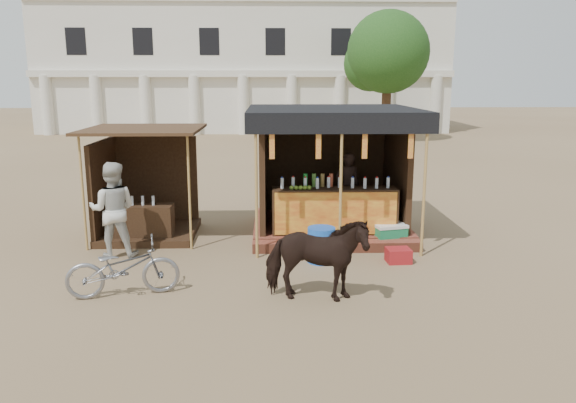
# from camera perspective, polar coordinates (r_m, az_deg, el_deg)

# --- Properties ---
(ground) EXTENTS (120.00, 120.00, 0.00)m
(ground) POSITION_cam_1_polar(r_m,az_deg,el_deg) (9.48, 0.30, -8.59)
(ground) COLOR #846B4C
(ground) RESTS_ON ground
(main_stall) EXTENTS (3.60, 3.61, 2.78)m
(main_stall) POSITION_cam_1_polar(r_m,az_deg,el_deg) (12.50, 4.42, 1.40)
(main_stall) COLOR #974A31
(main_stall) RESTS_ON ground
(secondary_stall) EXTENTS (2.40, 2.40, 2.38)m
(secondary_stall) POSITION_cam_1_polar(r_m,az_deg,el_deg) (12.67, -14.71, 0.39)
(secondary_stall) COLOR #372314
(secondary_stall) RESTS_ON ground
(cow) EXTENTS (1.69, 0.95, 1.36)m
(cow) POSITION_cam_1_polar(r_m,az_deg,el_deg) (8.67, 2.85, -5.87)
(cow) COLOR black
(cow) RESTS_ON ground
(motorbike) EXTENTS (1.85, 0.99, 0.92)m
(motorbike) POSITION_cam_1_polar(r_m,az_deg,el_deg) (9.31, -16.41, -6.50)
(motorbike) COLOR gray
(motorbike) RESTS_ON ground
(bystander) EXTENTS (0.94, 0.75, 1.85)m
(bystander) POSITION_cam_1_polar(r_m,az_deg,el_deg) (11.30, -17.36, -0.81)
(bystander) COLOR beige
(bystander) RESTS_ON ground
(blue_barrel) EXTENTS (0.66, 0.66, 0.67)m
(blue_barrel) POSITION_cam_1_polar(r_m,az_deg,el_deg) (10.60, 3.40, -4.42)
(blue_barrel) COLOR blue
(blue_barrel) RESTS_ON ground
(red_crate) EXTENTS (0.47, 0.40, 0.27)m
(red_crate) POSITION_cam_1_polar(r_m,az_deg,el_deg) (10.82, 11.15, -5.39)
(red_crate) COLOR maroon
(red_crate) RESTS_ON ground
(cooler) EXTENTS (0.73, 0.58, 0.46)m
(cooler) POSITION_cam_1_polar(r_m,az_deg,el_deg) (11.82, 10.30, -3.34)
(cooler) COLOR #1C7E4C
(cooler) RESTS_ON ground
(background_building) EXTENTS (26.00, 7.45, 8.18)m
(background_building) POSITION_cam_1_polar(r_m,az_deg,el_deg) (38.83, -4.37, 13.19)
(background_building) COLOR silver
(background_building) RESTS_ON ground
(tree) EXTENTS (4.50, 4.40, 7.00)m
(tree) POSITION_cam_1_polar(r_m,az_deg,el_deg) (31.62, 9.72, 14.43)
(tree) COLOR #382314
(tree) RESTS_ON ground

